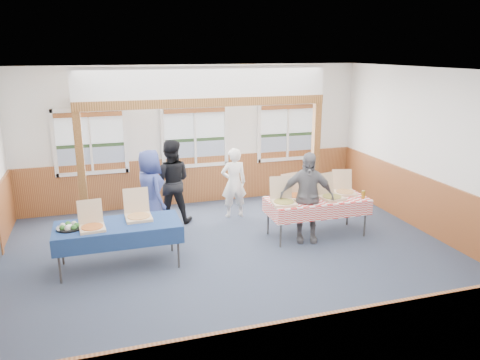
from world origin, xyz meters
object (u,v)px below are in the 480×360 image
table_right (317,201)px  woman_black (171,181)px  person_grey (307,197)px  table_left (118,227)px  man_blue (150,191)px  woman_white (234,183)px

table_right → woman_black: (-2.57, 1.60, 0.18)m
table_right → person_grey: 0.38m
table_left → woman_black: 2.21m
table_left → man_blue: (0.70, 1.46, 0.12)m
woman_black → man_blue: (-0.47, -0.40, -0.05)m
woman_black → man_blue: size_ratio=1.06×
table_left → man_blue: bearing=42.8°
table_left → woman_black: bearing=36.4°
table_right → man_blue: man_blue is taller
table_right → person_grey: bearing=-156.9°
table_left → woman_white: bearing=13.8°
woman_black → man_blue: bearing=55.5°
table_right → woman_black: woman_black is taller
woman_white → man_blue: size_ratio=0.92×
table_right → woman_white: 1.95m
person_grey → woman_white: bearing=138.2°
table_left → woman_white: (2.51, 1.77, 0.06)m
table_left → person_grey: (3.44, 0.10, 0.16)m
man_blue → person_grey: size_ratio=0.96×
table_right → table_left: bearing=178.4°
table_right → person_grey: (-0.30, -0.16, 0.16)m
table_right → person_grey: size_ratio=1.17×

